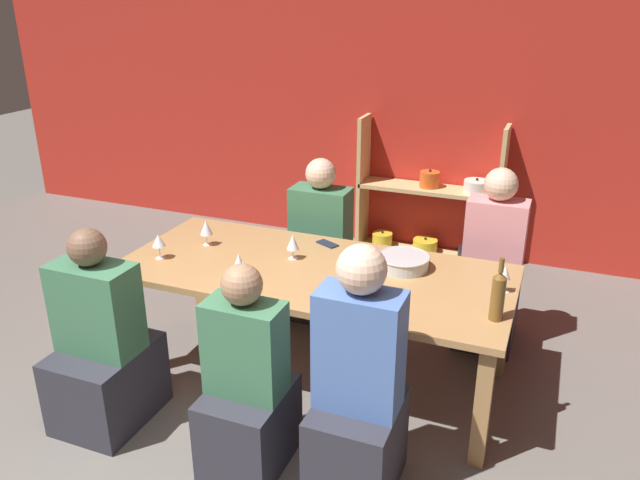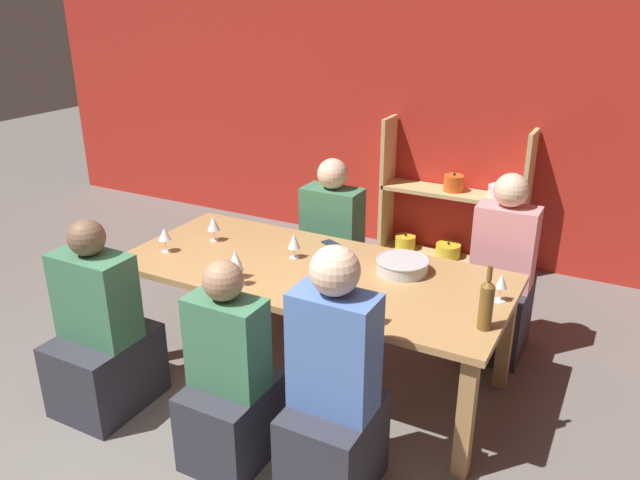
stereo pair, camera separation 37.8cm
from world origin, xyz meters
The scene contains 20 objects.
wall_back_red centered at (0.00, 3.83, 1.35)m, with size 8.80×0.06×2.70m.
shelf_unit centered at (0.35, 3.63, 0.44)m, with size 1.28×0.30×1.26m.
dining_table centered at (0.09, 1.47, 0.67)m, with size 2.36×1.04×0.75m.
mixing_bowl centered at (0.59, 1.67, 0.79)m, with size 0.32×0.32×0.08m.
wine_bottle_green centered at (1.19, 1.24, 0.89)m, with size 0.07×0.07×0.34m.
wine_glass_empty_a centered at (0.39, 1.15, 0.86)m, with size 0.08×0.08×0.16m.
wine_glass_empty_b centered at (-0.17, 1.07, 0.87)m, with size 0.07×0.07×0.17m.
wine_glass_white_a centered at (-0.24, 1.14, 0.87)m, with size 0.07×0.07×0.18m.
wine_glass_white_b centered at (0.68, 1.02, 0.87)m, with size 0.08×0.08×0.18m.
wine_glass_empty_c centered at (1.19, 1.57, 0.86)m, with size 0.07×0.07×0.16m.
wine_glass_white_c centered at (-0.86, 1.25, 0.86)m, with size 0.08×0.08×0.16m.
wine_glass_white_d centered at (0.30, 1.41, 0.86)m, with size 0.08×0.08×0.16m.
wine_glass_red_a centered at (-0.09, 1.56, 0.85)m, with size 0.08×0.08×0.16m.
wine_glass_red_b centered at (-0.70, 1.55, 0.87)m, with size 0.08×0.08×0.17m.
cell_phone centered at (0.03, 1.85, 0.75)m, with size 0.17×0.13×0.01m.
person_near_a centered at (0.65, 0.64, 0.49)m, with size 0.39×0.49×1.30m.
person_far_a centered at (-0.19, 2.30, 0.44)m, with size 0.43×0.54×1.20m.
person_near_b centered at (-0.84, 0.63, 0.42)m, with size 0.45×0.57×1.17m.
person_far_b centered at (1.05, 2.32, 0.47)m, with size 0.39×0.49×1.25m.
person_near_c centered at (0.08, 0.60, 0.41)m, with size 0.39×0.49×1.13m.
Camera 2 is at (1.74, -1.54, 2.32)m, focal length 35.00 mm.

